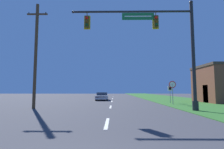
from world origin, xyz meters
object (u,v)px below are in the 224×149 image
car_ahead (102,96)px  utility_pole_near (36,53)px  stop_sign (172,87)px  route_sign_post (170,90)px  signal_mast (163,42)px

car_ahead → utility_pole_near: size_ratio=0.49×
car_ahead → stop_sign: (8.22, -8.47, 1.26)m
stop_sign → route_sign_post: bearing=79.6°
signal_mast → route_sign_post: signal_mast is taller
car_ahead → route_sign_post: bearing=-37.3°
car_ahead → route_sign_post: size_ratio=2.19×
utility_pole_near → car_ahead: bearing=69.0°
route_sign_post → utility_pole_near: size_ratio=0.22×
signal_mast → car_ahead: 16.04m
stop_sign → utility_pole_near: 14.07m
signal_mast → car_ahead: signal_mast is taller
utility_pole_near → stop_sign: bearing=18.0°
signal_mast → stop_sign: bearing=66.5°
stop_sign → route_sign_post: size_ratio=1.23×
stop_sign → utility_pole_near: bearing=-162.0°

